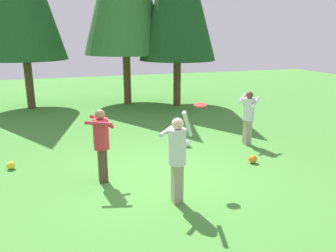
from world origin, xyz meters
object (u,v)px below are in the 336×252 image
person_thrower (177,153)px  ball_orange (253,159)px  person_catcher (248,113)px  frisbee (200,105)px  ball_yellow (11,165)px  person_bystander (101,140)px  ball_white (187,143)px

person_thrower → ball_orange: bearing=-16.9°
person_thrower → person_catcher: bearing=-4.1°
frisbee → ball_yellow: bearing=152.9°
ball_yellow → person_bystander: bearing=-35.3°
person_bystander → ball_white: bearing=49.2°
frisbee → person_thrower: bearing=-135.7°
person_catcher → ball_yellow: size_ratio=7.91×
ball_yellow → ball_orange: (5.88, -1.55, 0.01)m
person_thrower → ball_yellow: person_thrower is taller
person_catcher → person_thrower: bearing=1.5°
ball_orange → ball_white: bearing=122.5°
ball_white → ball_orange: size_ratio=1.01×
ball_white → frisbee: bearing=-105.5°
person_thrower → ball_white: (1.45, 3.10, -0.92)m
person_thrower → person_catcher: person_thrower is taller
person_bystander → frisbee: size_ratio=4.94×
ball_yellow → person_catcher: bearing=-1.2°
person_catcher → frisbee: frisbee is taller
person_thrower → ball_white: size_ratio=8.71×
person_thrower → ball_white: bearing=20.7°
frisbee → ball_white: frisbee is taller
ball_orange → ball_yellow: bearing=165.2°
person_catcher → ball_white: size_ratio=7.40×
ball_yellow → ball_white: 4.76m
person_bystander → ball_white: size_ratio=7.66×
ball_yellow → ball_orange: size_ratio=0.94×
ball_white → person_catcher: bearing=-11.1°
person_catcher → ball_yellow: 6.62m
frisbee → person_catcher: bearing=38.7°
person_thrower → ball_yellow: (-3.31, 2.89, -0.93)m
person_catcher → ball_white: bearing=-49.8°
ball_yellow → ball_orange: 6.08m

